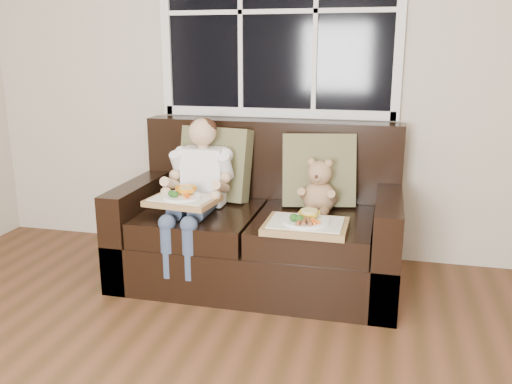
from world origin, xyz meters
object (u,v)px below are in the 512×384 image
(loveseat, at_px, (261,229))
(tray_left, at_px, (183,199))
(tray_right, at_px, (306,224))
(teddy_bear, at_px, (319,191))
(child, at_px, (199,179))

(loveseat, height_order, tray_left, loveseat)
(loveseat, distance_m, tray_right, 0.51)
(tray_right, bearing_deg, teddy_bear, 85.83)
(loveseat, height_order, child, child)
(child, bearing_deg, tray_right, -17.95)
(child, xyz_separation_m, tray_left, (-0.02, -0.21, -0.07))
(teddy_bear, bearing_deg, tray_left, -151.61)
(teddy_bear, relative_size, tray_right, 0.76)
(tray_left, bearing_deg, tray_right, 5.26)
(loveseat, xyz_separation_m, teddy_bear, (0.36, -0.01, 0.28))
(loveseat, bearing_deg, teddy_bear, -0.94)
(tray_left, distance_m, tray_right, 0.73)
(teddy_bear, xyz_separation_m, tray_left, (-0.75, -0.32, -0.01))
(loveseat, relative_size, tray_right, 3.74)
(loveseat, distance_m, teddy_bear, 0.46)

